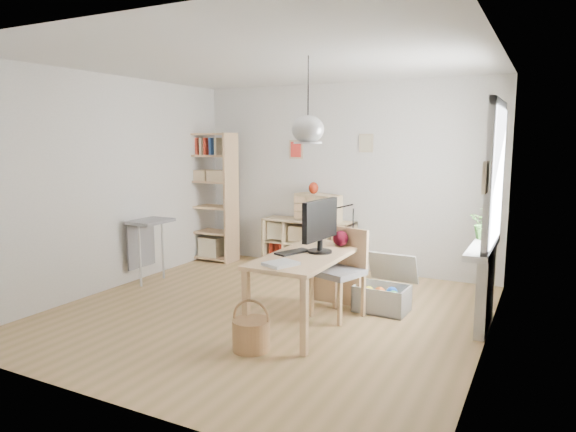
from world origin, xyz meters
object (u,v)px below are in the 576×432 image
at_px(chair, 342,267).
at_px(monitor, 320,223).
at_px(tall_bookshelf, 211,192).
at_px(cube_shelf, 308,247).
at_px(drawer_chest, 318,207).
at_px(desk, 307,263).
at_px(storage_chest, 384,293).

bearing_deg(chair, monitor, -93.12).
relative_size(chair, monitor, 1.51).
distance_m(tall_bookshelf, monitor, 3.23).
bearing_deg(cube_shelf, monitor, -62.24).
xyz_separation_m(tall_bookshelf, monitor, (2.67, -1.82, -0.03)).
bearing_deg(drawer_chest, monitor, -46.21).
height_order(desk, monitor, monitor).
bearing_deg(storage_chest, drawer_chest, 139.16).
distance_m(desk, monitor, 0.43).
height_order(tall_bookshelf, chair, tall_bookshelf).
height_order(desk, tall_bookshelf, tall_bookshelf).
relative_size(tall_bookshelf, chair, 2.10).
height_order(desk, drawer_chest, drawer_chest).
xyz_separation_m(storage_chest, drawer_chest, (-1.42, 1.36, 0.72)).
relative_size(tall_bookshelf, monitor, 3.18).
height_order(storage_chest, monitor, monitor).
distance_m(storage_chest, drawer_chest, 2.10).
bearing_deg(cube_shelf, drawer_chest, -13.51).
xyz_separation_m(tall_bookshelf, storage_chest, (3.16, -1.12, -0.89)).
relative_size(desk, chair, 1.58).
height_order(tall_bookshelf, storage_chest, tall_bookshelf).
height_order(desk, chair, chair).
height_order(chair, monitor, monitor).
relative_size(monitor, drawer_chest, 0.91).
relative_size(cube_shelf, drawer_chest, 2.04).
bearing_deg(monitor, cube_shelf, 123.53).
bearing_deg(cube_shelf, desk, -65.39).
distance_m(desk, storage_chest, 1.11).
bearing_deg(cube_shelf, tall_bookshelf, -169.81).
relative_size(desk, drawer_chest, 2.18).
distance_m(storage_chest, monitor, 1.21).
bearing_deg(cube_shelf, storage_chest, -41.36).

